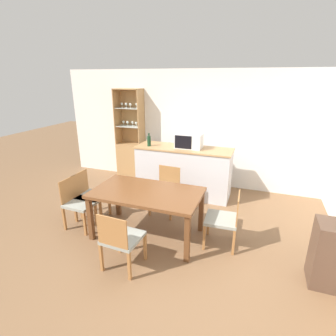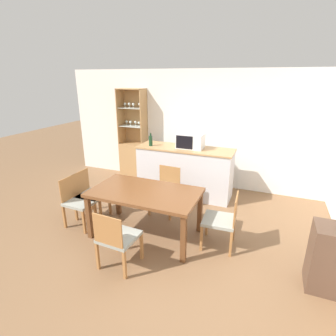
{
  "view_description": "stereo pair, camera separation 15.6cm",
  "coord_description": "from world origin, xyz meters",
  "px_view_note": "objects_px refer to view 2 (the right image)",
  "views": [
    {
      "loc": [
        1.24,
        -3.07,
        2.39
      ],
      "look_at": [
        -0.25,
        1.06,
        0.85
      ],
      "focal_mm": 28.0,
      "sensor_mm": 36.0,
      "label": 1
    },
    {
      "loc": [
        1.39,
        -3.01,
        2.39
      ],
      "look_at": [
        -0.25,
        1.06,
        0.85
      ],
      "focal_mm": 28.0,
      "sensor_mm": 36.0,
      "label": 2
    }
  ],
  "objects_px": {
    "dining_table": "(145,196)",
    "wine_bottle": "(151,141)",
    "dining_chair_head_near": "(117,238)",
    "display_cabinet": "(134,152)",
    "dining_chair_side_left_far": "(90,194)",
    "dining_chair_head_far": "(166,190)",
    "dining_chair_side_left_near": "(79,201)",
    "dining_chair_side_right_far": "(222,220)",
    "microwave": "(190,141)"
  },
  "relations": [
    {
      "from": "dining_chair_side_right_far",
      "to": "dining_chair_side_left_near",
      "type": "height_order",
      "value": "same"
    },
    {
      "from": "display_cabinet",
      "to": "wine_bottle",
      "type": "relative_size",
      "value": 7.96
    },
    {
      "from": "display_cabinet",
      "to": "dining_table",
      "type": "relative_size",
      "value": 1.3
    },
    {
      "from": "dining_chair_head_near",
      "to": "dining_chair_side_left_near",
      "type": "distance_m",
      "value": 1.34
    },
    {
      "from": "dining_table",
      "to": "wine_bottle",
      "type": "relative_size",
      "value": 6.14
    },
    {
      "from": "microwave",
      "to": "display_cabinet",
      "type": "bearing_deg",
      "value": 162.13
    },
    {
      "from": "dining_chair_side_left_near",
      "to": "microwave",
      "type": "bearing_deg",
      "value": 146.23
    },
    {
      "from": "display_cabinet",
      "to": "dining_chair_side_right_far",
      "type": "distance_m",
      "value": 3.32
    },
    {
      "from": "dining_table",
      "to": "dining_chair_head_far",
      "type": "xyz_separation_m",
      "value": [
        0.0,
        0.81,
        -0.24
      ]
    },
    {
      "from": "dining_chair_side_left_near",
      "to": "dining_chair_side_right_far",
      "type": "bearing_deg",
      "value": 99.15
    },
    {
      "from": "microwave",
      "to": "dining_table",
      "type": "bearing_deg",
      "value": -95.81
    },
    {
      "from": "dining_table",
      "to": "microwave",
      "type": "xyz_separation_m",
      "value": [
        0.17,
        1.7,
        0.5
      ]
    },
    {
      "from": "dining_chair_head_far",
      "to": "wine_bottle",
      "type": "bearing_deg",
      "value": -45.63
    },
    {
      "from": "display_cabinet",
      "to": "dining_chair_side_left_far",
      "type": "bearing_deg",
      "value": -82.89
    },
    {
      "from": "dining_table",
      "to": "microwave",
      "type": "relative_size",
      "value": 3.11
    },
    {
      "from": "display_cabinet",
      "to": "microwave",
      "type": "distance_m",
      "value": 1.76
    },
    {
      "from": "display_cabinet",
      "to": "dining_chair_head_near",
      "type": "height_order",
      "value": "display_cabinet"
    },
    {
      "from": "dining_table",
      "to": "wine_bottle",
      "type": "height_order",
      "value": "wine_bottle"
    },
    {
      "from": "dining_chair_head_near",
      "to": "dining_chair_side_left_near",
      "type": "height_order",
      "value": "same"
    },
    {
      "from": "wine_bottle",
      "to": "dining_table",
      "type": "bearing_deg",
      "value": -67.61
    },
    {
      "from": "wine_bottle",
      "to": "display_cabinet",
      "type": "bearing_deg",
      "value": 140.18
    },
    {
      "from": "dining_chair_side_left_far",
      "to": "dining_chair_head_near",
      "type": "xyz_separation_m",
      "value": [
        1.16,
        -0.95,
        0.0
      ]
    },
    {
      "from": "dining_chair_side_left_near",
      "to": "microwave",
      "type": "height_order",
      "value": "microwave"
    },
    {
      "from": "dining_table",
      "to": "dining_chair_side_left_far",
      "type": "height_order",
      "value": "dining_chair_side_left_far"
    },
    {
      "from": "dining_chair_side_left_far",
      "to": "dining_chair_head_near",
      "type": "relative_size",
      "value": 1.0
    },
    {
      "from": "display_cabinet",
      "to": "dining_chair_head_far",
      "type": "bearing_deg",
      "value": -44.57
    },
    {
      "from": "dining_chair_head_far",
      "to": "wine_bottle",
      "type": "distance_m",
      "value": 1.21
    },
    {
      "from": "dining_chair_side_left_far",
      "to": "dining_chair_side_right_far",
      "type": "bearing_deg",
      "value": 90.17
    },
    {
      "from": "dining_table",
      "to": "dining_chair_head_far",
      "type": "height_order",
      "value": "dining_chair_head_far"
    },
    {
      "from": "dining_chair_side_left_near",
      "to": "wine_bottle",
      "type": "height_order",
      "value": "wine_bottle"
    },
    {
      "from": "dining_chair_side_right_far",
      "to": "wine_bottle",
      "type": "height_order",
      "value": "wine_bottle"
    },
    {
      "from": "display_cabinet",
      "to": "dining_chair_side_left_far",
      "type": "distance_m",
      "value": 2.1
    },
    {
      "from": "dining_table",
      "to": "dining_chair_side_left_far",
      "type": "bearing_deg",
      "value": 173.13
    },
    {
      "from": "microwave",
      "to": "dining_chair_head_near",
      "type": "bearing_deg",
      "value": -94.0
    },
    {
      "from": "display_cabinet",
      "to": "wine_bottle",
      "type": "xyz_separation_m",
      "value": [
        0.78,
        -0.65,
        0.51
      ]
    },
    {
      "from": "display_cabinet",
      "to": "dining_table",
      "type": "distance_m",
      "value": 2.63
    },
    {
      "from": "dining_table",
      "to": "dining_chair_side_left_far",
      "type": "relative_size",
      "value": 1.97
    },
    {
      "from": "display_cabinet",
      "to": "dining_chair_head_far",
      "type": "relative_size",
      "value": 2.55
    },
    {
      "from": "display_cabinet",
      "to": "dining_chair_head_near",
      "type": "relative_size",
      "value": 2.55
    },
    {
      "from": "dining_chair_head_near",
      "to": "dining_chair_head_far",
      "type": "height_order",
      "value": "same"
    },
    {
      "from": "dining_table",
      "to": "dining_chair_side_left_far",
      "type": "distance_m",
      "value": 1.2
    },
    {
      "from": "dining_table",
      "to": "dining_chair_side_left_near",
      "type": "bearing_deg",
      "value": -173.22
    },
    {
      "from": "dining_table",
      "to": "dining_chair_side_left_near",
      "type": "distance_m",
      "value": 1.2
    },
    {
      "from": "dining_chair_side_right_far",
      "to": "display_cabinet",
      "type": "bearing_deg",
      "value": 48.22
    },
    {
      "from": "display_cabinet",
      "to": "wine_bottle",
      "type": "bearing_deg",
      "value": -39.82
    },
    {
      "from": "dining_chair_side_left_far",
      "to": "dining_chair_side_left_near",
      "type": "distance_m",
      "value": 0.28
    },
    {
      "from": "dining_chair_head_near",
      "to": "microwave",
      "type": "relative_size",
      "value": 1.58
    },
    {
      "from": "dining_chair_head_near",
      "to": "microwave",
      "type": "height_order",
      "value": "microwave"
    },
    {
      "from": "dining_chair_side_left_near",
      "to": "microwave",
      "type": "relative_size",
      "value": 1.58
    },
    {
      "from": "dining_chair_head_near",
      "to": "wine_bottle",
      "type": "distance_m",
      "value": 2.56
    }
  ]
}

